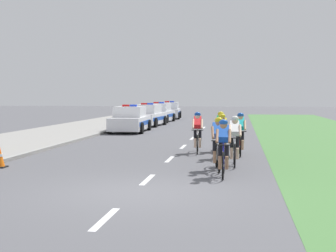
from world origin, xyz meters
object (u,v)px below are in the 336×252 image
Objects in this scene: police_car_nearest at (130,120)px; police_car_third at (159,113)px; police_car_furthest at (170,111)px; cyclist_sixth at (240,133)px; traffic_cone_near at (0,157)px; cyclist_seventh at (220,131)px; cyclist_lead at (223,147)px; cyclist_fifth at (198,132)px; cyclist_second at (218,143)px; cyclist_fourth at (222,135)px; cyclist_third at (235,140)px; police_car_second at (147,116)px.

police_car_nearest and police_car_third have the same top height.
police_car_third is at bearing -90.02° from police_car_furthest.
cyclist_sixth is 8.11m from traffic_cone_near.
cyclist_sixth is 0.38× the size of police_car_third.
cyclist_seventh is 0.38× the size of police_car_furthest.
cyclist_sixth is 0.38× the size of police_car_furthest.
cyclist_fifth is (-1.12, 5.18, 0.00)m from cyclist_lead.
cyclist_fifth is 10.88m from police_car_nearest.
cyclist_second is 4.70m from cyclist_seventh.
cyclist_fifth is at bearing 39.16° from traffic_cone_near.
cyclist_fourth is 1.69m from cyclist_fifth.
cyclist_fourth is 0.38× the size of police_car_furthest.
police_car_furthest is at bearing 101.87° from cyclist_third.
traffic_cone_near is (-6.87, -1.36, -0.48)m from cyclist_third.
cyclist_sixth is at bearing -68.17° from police_car_second.
police_car_second is at bearing 90.02° from police_car_nearest.
cyclist_seventh is (-0.30, 5.84, 0.00)m from cyclist_lead.
cyclist_lead is 3.78m from cyclist_fourth.
cyclist_lead is 1.00× the size of cyclist_third.
police_car_furthest reaches higher than cyclist_seventh.
police_car_third is (-0.00, 10.44, 0.00)m from police_car_nearest.
police_car_third and police_car_furthest have the same top height.
police_car_nearest is 16.30m from police_car_furthest.
police_car_nearest reaches higher than traffic_cone_near.
police_car_furthest is 30.57m from traffic_cone_near.
cyclist_fifth is 1.00× the size of cyclist_sixth.
police_car_second and police_car_furthest have the same top height.
cyclist_fourth is 0.39× the size of police_car_nearest.
police_car_third is at bearing 88.30° from traffic_cone_near.
police_car_third is (-5.71, 21.63, -0.11)m from cyclist_fourth.
police_car_third is (-5.57, 19.57, -0.11)m from cyclist_seventh.
police_car_furthest reaches higher than cyclist_fourth.
cyclist_third is 0.39× the size of police_car_nearest.
cyclist_sixth is at bearing 86.25° from cyclist_third.
police_car_second is 7.06× the size of traffic_cone_near.
police_car_second is (-5.87, 20.46, -0.11)m from cyclist_lead.
police_car_second is (-6.14, 18.39, -0.11)m from cyclist_third.
cyclist_third is at bearing -75.67° from cyclist_fourth.
police_car_third reaches higher than traffic_cone_near.
cyclist_lead is at bearing -87.48° from cyclist_fourth.
cyclist_second is at bearing 99.72° from cyclist_lead.
cyclist_sixth is 2.69× the size of traffic_cone_near.
police_car_nearest is (-5.57, 9.13, -0.11)m from cyclist_seventh.
cyclist_seventh is at bearing 92.92° from cyclist_lead.
cyclist_fifth is at bearing -76.77° from police_car_third.
cyclist_lead is at bearing -77.84° from cyclist_fifth.
cyclist_sixth is at bearing 56.66° from cyclist_fourth.
cyclist_seventh is at bearing -69.14° from police_car_second.
cyclist_fourth is at bearing -75.23° from police_car_third.
cyclist_fourth is 2.07m from cyclist_seventh.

